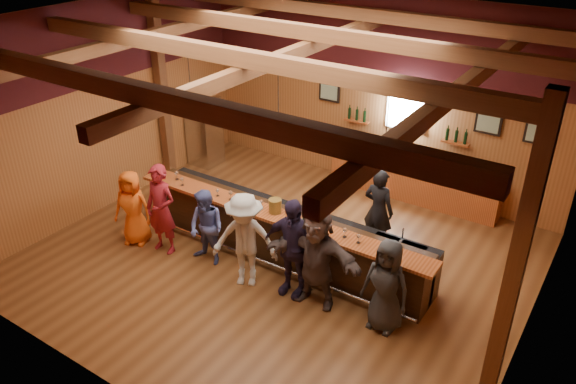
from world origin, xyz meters
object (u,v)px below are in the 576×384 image
at_px(stainless_fridge, 205,131).
at_px(customer_dark, 386,286).
at_px(customer_white, 245,241).
at_px(ice_bucket, 275,206).
at_px(customer_navy, 292,248).
at_px(customer_orange, 133,208).
at_px(bartender, 378,210).
at_px(customer_brown, 316,257).
at_px(back_bar_cabinet, 413,180).
at_px(bar_counter, 284,233).
at_px(bottle_a, 306,215).
at_px(customer_denim, 207,228).
at_px(customer_redvest, 161,209).

height_order(stainless_fridge, customer_dark, stainless_fridge).
distance_m(customer_white, ice_bucket, 0.92).
bearing_deg(customer_navy, customer_orange, -175.97).
bearing_deg(bartender, customer_brown, 91.32).
height_order(back_bar_cabinet, customer_navy, customer_navy).
bearing_deg(stainless_fridge, bartender, -12.47).
distance_m(stainless_fridge, bartender, 5.64).
bearing_deg(customer_navy, ice_bucket, 139.90).
xyz_separation_m(stainless_fridge, bartender, (5.50, -1.22, -0.03)).
xyz_separation_m(customer_orange, customer_dark, (5.31, 0.43, 0.04)).
bearing_deg(stainless_fridge, ice_bucket, -33.57).
distance_m(bar_counter, customer_dark, 2.64).
xyz_separation_m(customer_brown, bottle_a, (-0.62, 0.67, 0.30)).
bearing_deg(customer_orange, customer_denim, -11.81).
xyz_separation_m(back_bar_cabinet, customer_denim, (-2.30, -4.55, 0.29)).
height_order(bar_counter, back_bar_cabinet, bar_counter).
height_order(stainless_fridge, customer_orange, stainless_fridge).
height_order(customer_navy, customer_brown, customer_navy).
bearing_deg(customer_dark, back_bar_cabinet, 110.28).
xyz_separation_m(stainless_fridge, customer_denim, (3.00, -3.43, -0.14)).
relative_size(customer_redvest, customer_navy, 0.98).
distance_m(bartender, bottle_a, 1.68).
relative_size(customer_redvest, customer_white, 1.01).
relative_size(bar_counter, customer_white, 3.44).
distance_m(bar_counter, customer_orange, 3.09).
distance_m(stainless_fridge, customer_white, 5.37).
relative_size(ice_bucket, bottle_a, 0.79).
height_order(back_bar_cabinet, stainless_fridge, stainless_fridge).
distance_m(back_bar_cabinet, customer_navy, 4.49).
bearing_deg(customer_white, customer_dark, -18.02).
distance_m(stainless_fridge, customer_navy, 5.89).
xyz_separation_m(customer_orange, ice_bucket, (2.78, 0.98, 0.45)).
bearing_deg(customer_denim, back_bar_cabinet, 65.93).
distance_m(customer_dark, ice_bucket, 2.62).
bearing_deg(customer_orange, customer_white, -18.00).
relative_size(customer_denim, bottle_a, 4.59).
bearing_deg(bartender, back_bar_cabinet, -79.71).
bearing_deg(customer_navy, bar_counter, 128.63).
height_order(stainless_fridge, customer_denim, stainless_fridge).
bearing_deg(customer_denim, customer_brown, 5.03).
bearing_deg(ice_bucket, customer_navy, -38.22).
xyz_separation_m(stainless_fridge, customer_white, (4.02, -3.56, 0.02)).
bearing_deg(customer_white, customer_orange, 158.08).
relative_size(bar_counter, stainless_fridge, 3.50).
bearing_deg(bottle_a, ice_bucket, -175.76).
bearing_deg(back_bar_cabinet, ice_bucket, -107.60).
bearing_deg(customer_brown, stainless_fridge, 143.02).
distance_m(bar_counter, customer_white, 1.19).
distance_m(customer_brown, ice_bucket, 1.45).
relative_size(customer_denim, customer_dark, 0.92).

